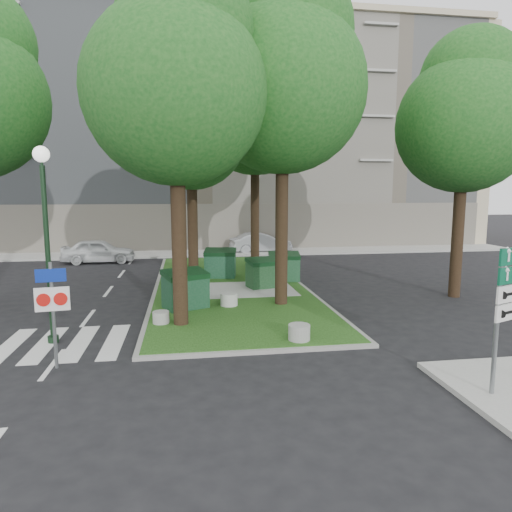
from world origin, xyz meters
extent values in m
plane|color=black|center=(0.00, 0.00, 0.00)|extent=(120.00, 120.00, 0.00)
cube|color=#183F12|center=(0.50, 8.00, 0.06)|extent=(6.00, 16.00, 0.12)
cube|color=gray|center=(0.50, 8.00, 0.05)|extent=(6.30, 16.30, 0.10)
cube|color=#999993|center=(0.00, 18.50, 0.06)|extent=(42.00, 3.00, 0.12)
cube|color=silver|center=(-3.75, 1.50, 0.01)|extent=(5.00, 3.00, 0.01)
cube|color=#C2B392|center=(0.00, 26.00, 8.00)|extent=(41.00, 12.00, 16.00)
cylinder|color=black|center=(-1.50, 2.50, 3.08)|extent=(0.44, 0.44, 6.16)
sphere|color=#144C17|center=(-1.50, 2.50, 6.82)|extent=(5.20, 5.20, 5.20)
sphere|color=#144C17|center=(-1.20, 2.70, 8.58)|extent=(3.90, 3.90, 3.90)
cylinder|color=black|center=(2.00, 4.50, 3.36)|extent=(0.44, 0.44, 6.72)
sphere|color=#144C17|center=(2.00, 4.50, 7.44)|extent=(5.60, 5.60, 5.60)
sphere|color=#144C17|center=(2.30, 4.70, 9.36)|extent=(4.20, 4.20, 4.20)
cylinder|color=black|center=(-1.00, 9.00, 2.94)|extent=(0.44, 0.44, 5.88)
sphere|color=#144C17|center=(-1.00, 9.00, 6.51)|extent=(4.80, 4.80, 4.80)
sphere|color=#144C17|center=(-0.70, 9.20, 8.19)|extent=(3.60, 3.60, 3.60)
cylinder|color=black|center=(2.20, 12.00, 3.50)|extent=(0.44, 0.44, 7.00)
sphere|color=#144C17|center=(2.20, 12.00, 7.75)|extent=(5.80, 5.80, 5.80)
sphere|color=#144C17|center=(2.50, 12.20, 9.75)|extent=(4.35, 4.35, 4.35)
cylinder|color=black|center=(9.00, 5.00, 2.94)|extent=(0.44, 0.44, 5.88)
sphere|color=#144C17|center=(9.00, 5.00, 6.51)|extent=(5.00, 5.00, 5.00)
sphere|color=#144C17|center=(9.30, 5.20, 8.19)|extent=(3.75, 3.75, 3.75)
cube|color=#0E361E|center=(-1.36, 4.41, 0.66)|extent=(1.65, 1.42, 1.09)
cube|color=black|center=(-1.36, 4.41, 1.29)|extent=(1.72, 1.50, 0.31)
cube|color=#134127|center=(0.24, 9.82, 0.66)|extent=(1.53, 1.17, 1.09)
cube|color=black|center=(0.24, 9.82, 1.30)|extent=(1.59, 1.24, 0.31)
cube|color=#103516|center=(1.84, 7.28, 0.62)|extent=(1.45, 1.15, 1.01)
cube|color=black|center=(1.84, 7.28, 1.21)|extent=(1.51, 1.22, 0.29)
cube|color=#144122|center=(3.00, 8.60, 0.64)|extent=(1.41, 1.04, 1.04)
cube|color=black|center=(3.00, 8.60, 1.24)|extent=(1.47, 1.11, 0.30)
cylinder|color=#979692|center=(-2.10, 2.66, 0.30)|extent=(0.50, 0.50, 0.36)
cylinder|color=gray|center=(1.66, 0.50, 0.33)|extent=(0.59, 0.59, 0.42)
cylinder|color=#AEAEA8|center=(0.14, 4.48, 0.34)|extent=(0.60, 0.60, 0.43)
cylinder|color=yellow|center=(3.20, 11.93, 0.46)|extent=(0.39, 0.39, 0.67)
cylinder|color=black|center=(-4.93, 1.64, 2.37)|extent=(0.13, 0.13, 4.75)
cylinder|color=black|center=(-4.93, 1.64, 0.09)|extent=(0.28, 0.28, 0.19)
sphere|color=white|center=(-4.93, 1.64, 5.03)|extent=(0.42, 0.42, 0.42)
cylinder|color=slate|center=(-4.34, -0.27, 1.25)|extent=(0.09, 0.09, 2.50)
cube|color=navy|center=(-4.34, -0.27, 2.20)|extent=(0.65, 0.13, 0.30)
cube|color=white|center=(-4.34, -0.27, 1.65)|extent=(0.75, 0.14, 0.55)
cylinder|color=red|center=(-4.52, -0.27, 1.65)|extent=(0.30, 0.07, 0.30)
cylinder|color=red|center=(-4.16, -0.27, 1.65)|extent=(0.30, 0.07, 0.30)
cylinder|color=slate|center=(4.64, -3.26, 1.57)|extent=(0.12, 0.12, 2.90)
imported|color=silver|center=(-6.24, 15.79, 0.69)|extent=(4.08, 1.75, 1.37)
imported|color=#93969A|center=(3.60, 18.71, 0.66)|extent=(4.17, 1.91, 1.33)
camera|label=1|loc=(-1.29, -11.01, 4.11)|focal=32.00mm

